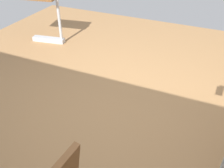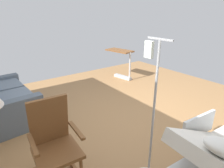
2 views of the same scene
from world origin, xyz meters
TOP-DOWN VIEW (x-y plane):
  - ground_plane at (0.00, 0.00)m, footprint 6.41×6.41m
  - overbed_table at (2.01, -1.31)m, footprint 0.87×0.54m

SIDE VIEW (x-z plane):
  - ground_plane at x=0.00m, z-range 0.00..0.00m
  - overbed_table at x=2.01m, z-range 0.11..0.95m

